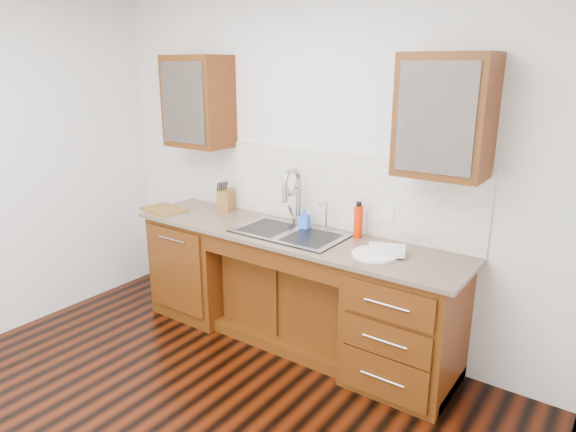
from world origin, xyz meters
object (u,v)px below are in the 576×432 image
Objects in this scene: knife_block at (226,200)px; cutting_board at (164,209)px; soap_bottle at (305,219)px; water_bottle at (358,222)px; plate at (375,254)px.

cutting_board is at bearing -164.93° from knife_block.
water_bottle is (0.43, 0.06, 0.04)m from soap_bottle.
soap_bottle reaches higher than plate.
cutting_board is (-1.71, -0.33, -0.11)m from water_bottle.
cutting_board is at bearing -169.09° from water_bottle.
knife_block is at bearing -178.96° from water_bottle.
water_bottle is at bearing 1.20° from soap_bottle.
knife_block is (-1.27, -0.02, -0.03)m from water_bottle.
water_bottle reaches higher than soap_bottle.
soap_bottle is 0.43m from water_bottle.
water_bottle is 1.27m from knife_block.
water_bottle is 0.39m from plate.
knife_block reaches higher than cutting_board.
soap_bottle is at bearing -172.01° from water_bottle.
knife_block reaches higher than plate.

